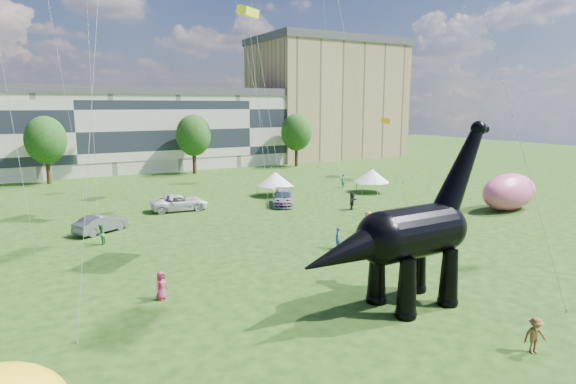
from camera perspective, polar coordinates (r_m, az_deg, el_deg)
ground at (r=25.34m, az=11.02°, el=-13.89°), size 220.00×220.00×0.00m
terrace_row at (r=79.91m, az=-24.25°, el=6.29°), size 78.00×11.00×12.00m
apartment_block at (r=99.24m, az=4.56°, el=10.64°), size 28.00×18.00×22.00m
tree_mid_left at (r=70.65m, az=-26.82°, el=5.92°), size 5.20×5.20×9.44m
tree_mid_right at (r=74.30m, az=-11.16°, el=6.98°), size 5.20×5.20×9.44m
tree_far_right at (r=81.72m, az=1.01°, el=7.45°), size 5.20×5.20×9.44m
dinosaur_sculpture at (r=25.24m, az=13.93°, el=-5.15°), size 11.99×3.37×9.83m
car_grey at (r=42.24m, az=-21.28°, el=-3.51°), size 4.69×3.58×1.48m
car_white at (r=48.77m, az=-12.72°, el=-1.24°), size 5.80×3.09×1.55m
car_dark at (r=50.11m, az=-0.60°, el=-0.71°), size 4.37×5.59×1.51m
gazebo_near at (r=55.07m, az=-1.54°, el=1.54°), size 4.67×4.67×2.77m
gazebo_far at (r=58.17m, az=9.91°, el=1.91°), size 5.40×5.40×2.84m
inflatable_pink at (r=52.42m, az=24.73°, el=0.02°), size 7.66×4.42×3.65m
visitors at (r=37.36m, az=-6.84°, el=-4.45°), size 52.35×38.52×1.79m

